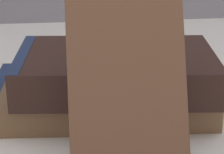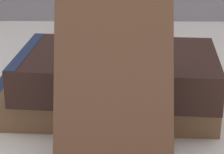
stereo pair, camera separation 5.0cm
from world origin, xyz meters
name	(u,v)px [view 1 (the left image)]	position (x,y,z in m)	size (l,w,h in m)	color
ground_plane	(107,127)	(0.00, 0.00, 0.00)	(3.00, 3.00, 0.00)	white
book_flat_bottom	(95,95)	(-0.01, 0.05, 0.02)	(0.25, 0.15, 0.03)	brown
book_flat_top	(111,70)	(0.01, 0.04, 0.05)	(0.22, 0.15, 0.04)	#331E19
book_leaning_front	(126,91)	(0.01, -0.08, 0.07)	(0.10, 0.09, 0.16)	brown
pocket_watch	(139,50)	(0.04, 0.03, 0.07)	(0.05, 0.05, 0.01)	white
reading_glasses	(57,73)	(-0.05, 0.16, 0.00)	(0.12, 0.07, 0.00)	black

